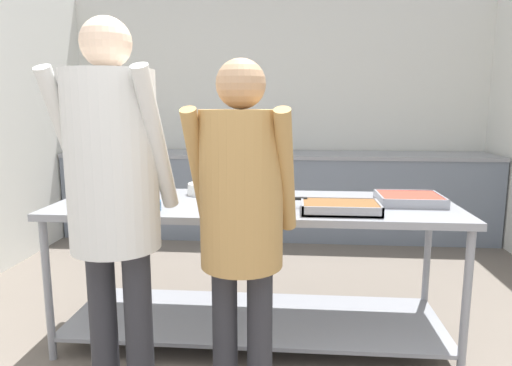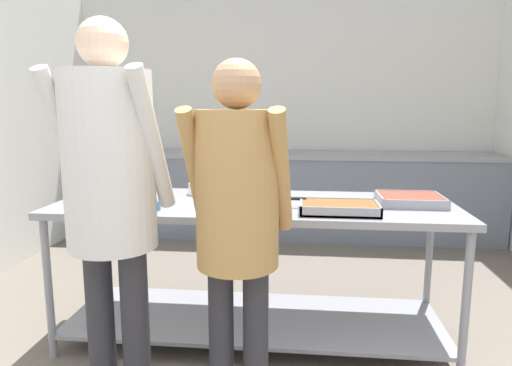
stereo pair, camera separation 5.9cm
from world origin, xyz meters
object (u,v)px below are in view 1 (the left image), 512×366
at_px(serving_tray_greens, 340,207).
at_px(water_bottle, 270,141).
at_px(guest_serving_right, 242,207).
at_px(broccoli_bowl, 144,204).
at_px(serving_tray_vegetables, 409,199).
at_px(sauce_pan, 257,201).
at_px(plate_stack, 205,189).
at_px(serving_tray_roast, 114,192).
at_px(guest_serving_left, 113,184).

relative_size(serving_tray_greens, water_bottle, 1.48).
xyz_separation_m(serving_tray_greens, guest_serving_right, (-0.48, -0.53, 0.11)).
distance_m(broccoli_bowl, serving_tray_vegetables, 1.53).
height_order(broccoli_bowl, water_bottle, water_bottle).
relative_size(guest_serving_right, water_bottle, 5.73).
bearing_deg(sauce_pan, broccoli_bowl, -166.82).
xyz_separation_m(plate_stack, serving_tray_vegetables, (1.26, -0.18, -0.01)).
xyz_separation_m(serving_tray_roast, broccoli_bowl, (0.32, -0.37, 0.01)).
xyz_separation_m(plate_stack, guest_serving_left, (-0.19, -1.02, 0.21)).
bearing_deg(serving_tray_roast, guest_serving_right, -42.71).
xyz_separation_m(serving_tray_greens, serving_tray_vegetables, (0.43, 0.25, 0.00)).
bearing_deg(sauce_pan, water_bottle, 91.20).
distance_m(sauce_pan, water_bottle, 2.39).
relative_size(sauce_pan, water_bottle, 1.54).
bearing_deg(water_bottle, broccoli_bowl, -102.52).
xyz_separation_m(serving_tray_roast, guest_serving_right, (0.91, -0.84, 0.11)).
distance_m(serving_tray_roast, serving_tray_vegetables, 1.82).
relative_size(guest_serving_left, guest_serving_right, 1.10).
bearing_deg(broccoli_bowl, water_bottle, 77.48).
height_order(serving_tray_vegetables, guest_serving_left, guest_serving_left).
bearing_deg(serving_tray_roast, serving_tray_vegetables, -1.91).
xyz_separation_m(serving_tray_roast, sauce_pan, (0.93, -0.23, 0.01)).
distance_m(guest_serving_right, water_bottle, 3.00).
height_order(sauce_pan, serving_tray_greens, sauce_pan).
distance_m(sauce_pan, guest_serving_left, 0.90).
distance_m(serving_tray_roast, guest_serving_left, 1.00).
bearing_deg(serving_tray_vegetables, broccoli_bowl, -168.40).
bearing_deg(serving_tray_greens, serving_tray_vegetables, 30.61).
height_order(broccoli_bowl, plate_stack, broccoli_bowl).
distance_m(plate_stack, guest_serving_left, 1.06).
relative_size(serving_tray_vegetables, water_bottle, 1.29).
distance_m(serving_tray_vegetables, water_bottle, 2.41).
bearing_deg(guest_serving_left, broccoli_bowl, 95.71).
xyz_separation_m(serving_tray_roast, water_bottle, (0.88, 2.16, 0.16)).
distance_m(serving_tray_greens, serving_tray_vegetables, 0.50).
bearing_deg(guest_serving_right, guest_serving_left, -173.81).
distance_m(plate_stack, guest_serving_right, 1.03).
xyz_separation_m(plate_stack, water_bottle, (0.32, 2.03, 0.15)).
bearing_deg(sauce_pan, serving_tray_greens, -10.81).
distance_m(serving_tray_roast, guest_serving_right, 1.25).
distance_m(serving_tray_roast, water_bottle, 2.33).
bearing_deg(serving_tray_greens, guest_serving_right, -132.02).
bearing_deg(plate_stack, serving_tray_roast, -167.74).
distance_m(serving_tray_roast, plate_stack, 0.57).
bearing_deg(plate_stack, water_bottle, 81.09).
relative_size(broccoli_bowl, sauce_pan, 0.43).
height_order(broccoli_bowl, serving_tray_vegetables, broccoli_bowl).
height_order(serving_tray_roast, plate_stack, plate_stack).
bearing_deg(serving_tray_greens, guest_serving_left, -150.00).
bearing_deg(serving_tray_roast, sauce_pan, -13.66).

